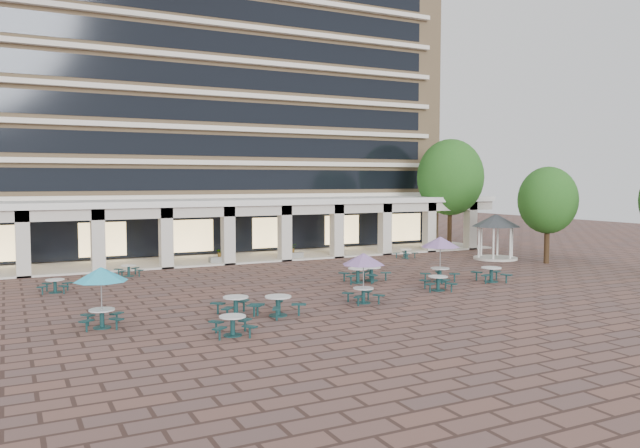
# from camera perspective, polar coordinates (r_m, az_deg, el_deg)

# --- Properties ---
(ground) EXTENTS (120.00, 120.00, 0.00)m
(ground) POSITION_cam_1_polar(r_m,az_deg,el_deg) (32.78, 2.06, -6.08)
(ground) COLOR brown
(ground) RESTS_ON ground
(apartment_building) EXTENTS (40.00, 15.50, 25.20)m
(apartment_building) POSITION_cam_1_polar(r_m,az_deg,el_deg) (56.37, -10.71, 10.92)
(apartment_building) COLOR tan
(apartment_building) RESTS_ON ground
(retail_arcade) EXTENTS (42.00, 6.60, 4.40)m
(retail_arcade) POSITION_cam_1_polar(r_m,az_deg,el_deg) (45.89, -6.87, 0.55)
(retail_arcade) COLOR white
(retail_arcade) RESTS_ON ground
(picnic_table_0) EXTENTS (1.89, 1.89, 0.75)m
(picnic_table_0) POSITION_cam_1_polar(r_m,az_deg,el_deg) (23.55, -7.99, -9.02)
(picnic_table_0) COLOR #143C3D
(picnic_table_0) RESTS_ON ground
(picnic_table_1) EXTENTS (1.86, 1.86, 0.81)m
(picnic_table_1) POSITION_cam_1_polar(r_m,az_deg,el_deg) (26.94, -7.71, -7.28)
(picnic_table_1) COLOR #143C3D
(picnic_table_1) RESTS_ON ground
(picnic_table_3) EXTENTS (2.21, 2.21, 0.84)m
(picnic_table_3) POSITION_cam_1_polar(r_m,az_deg,el_deg) (36.66, 15.39, -4.36)
(picnic_table_3) COLOR #143C3D
(picnic_table_3) RESTS_ON ground
(picnic_table_4) EXTENTS (2.06, 2.06, 2.38)m
(picnic_table_4) POSITION_cam_1_polar(r_m,az_deg,el_deg) (25.67, -19.40, -4.56)
(picnic_table_4) COLOR #143C3D
(picnic_table_4) RESTS_ON ground
(picnic_table_5) EXTENTS (2.26, 2.26, 0.85)m
(picnic_table_5) POSITION_cam_1_polar(r_m,az_deg,el_deg) (26.70, -3.85, -7.31)
(picnic_table_5) COLOR #143C3D
(picnic_table_5) RESTS_ON ground
(picnic_table_6) EXTENTS (2.03, 2.03, 2.34)m
(picnic_table_6) POSITION_cam_1_polar(r_m,az_deg,el_deg) (29.18, 4.00, -3.39)
(picnic_table_6) COLOR #143C3D
(picnic_table_6) RESTS_ON ground
(picnic_table_7) EXTENTS (2.09, 2.09, 0.83)m
(picnic_table_7) POSITION_cam_1_polar(r_m,az_deg,el_deg) (35.18, 3.48, -4.58)
(picnic_table_7) COLOR #143C3D
(picnic_table_7) RESTS_ON ground
(picnic_table_8) EXTENTS (1.80, 1.80, 0.69)m
(picnic_table_8) POSITION_cam_1_polar(r_m,az_deg,el_deg) (34.78, -23.06, -5.13)
(picnic_table_8) COLOR #143C3D
(picnic_table_8) RESTS_ON ground
(picnic_table_9) EXTENTS (2.15, 2.15, 0.80)m
(picnic_table_9) POSITION_cam_1_polar(r_m,az_deg,el_deg) (35.90, 4.73, -4.44)
(picnic_table_9) COLOR #143C3D
(picnic_table_9) RESTS_ON ground
(picnic_table_10) EXTENTS (2.08, 2.08, 0.76)m
(picnic_table_10) POSITION_cam_1_polar(r_m,az_deg,el_deg) (33.20, 10.74, -5.22)
(picnic_table_10) COLOR #143C3D
(picnic_table_10) RESTS_ON ground
(picnic_table_11) EXTENTS (2.21, 2.21, 2.56)m
(picnic_table_11) POSITION_cam_1_polar(r_m,az_deg,el_deg) (35.86, 10.95, -1.78)
(picnic_table_11) COLOR #143C3D
(picnic_table_11) RESTS_ON ground
(picnic_table_12) EXTENTS (1.57, 1.57, 0.68)m
(picnic_table_12) POSITION_cam_1_polar(r_m,az_deg,el_deg) (39.18, -17.09, -4.00)
(picnic_table_12) COLOR #143C3D
(picnic_table_12) RESTS_ON ground
(picnic_table_13) EXTENTS (1.80, 1.80, 0.67)m
(picnic_table_13) POSITION_cam_1_polar(r_m,az_deg,el_deg) (46.53, 7.84, -2.63)
(picnic_table_13) COLOR #143C3D
(picnic_table_13) RESTS_ON ground
(gazebo) EXTENTS (3.52, 3.52, 3.27)m
(gazebo) POSITION_cam_1_polar(r_m,az_deg,el_deg) (47.06, 15.78, -0.14)
(gazebo) COLOR beige
(gazebo) RESTS_ON ground
(tree_east_a) EXTENTS (4.02, 4.02, 6.70)m
(tree_east_a) POSITION_cam_1_polar(r_m,az_deg,el_deg) (45.70, 20.11, 2.04)
(tree_east_a) COLOR #3B2617
(tree_east_a) RESTS_ON ground
(tree_east_c) EXTENTS (5.51, 5.51, 9.17)m
(tree_east_c) POSITION_cam_1_polar(r_m,az_deg,el_deg) (52.96, 11.83, 4.19)
(tree_east_c) COLOR #3B2617
(tree_east_c) RESTS_ON ground
(planter_left) EXTENTS (1.50, 0.60, 1.14)m
(planter_left) POSITION_cam_1_polar(r_m,az_deg,el_deg) (43.52, -9.11, -3.07)
(planter_left) COLOR gray
(planter_left) RESTS_ON ground
(planter_right) EXTENTS (1.50, 0.70, 1.16)m
(planter_right) POSITION_cam_1_polar(r_m,az_deg,el_deg) (45.46, -2.53, -2.71)
(planter_right) COLOR gray
(planter_right) RESTS_ON ground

